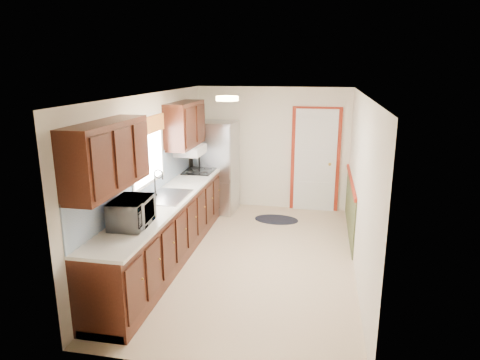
% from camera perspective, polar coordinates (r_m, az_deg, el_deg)
% --- Properties ---
extents(room_shell, '(3.20, 5.20, 2.52)m').
position_cam_1_polar(room_shell, '(6.09, 1.53, -0.05)').
color(room_shell, '#CBB18F').
rests_on(room_shell, ground).
extents(kitchen_run, '(0.63, 4.00, 2.20)m').
position_cam_1_polar(kitchen_run, '(6.25, -10.21, -3.62)').
color(kitchen_run, '#34140B').
rests_on(kitchen_run, ground).
extents(back_wall_trim, '(1.12, 2.30, 2.08)m').
position_cam_1_polar(back_wall_trim, '(8.23, 10.92, 1.40)').
color(back_wall_trim, maroon).
rests_on(back_wall_trim, ground).
extents(ceiling_fixture, '(0.30, 0.30, 0.06)m').
position_cam_1_polar(ceiling_fixture, '(5.76, -1.72, 10.82)').
color(ceiling_fixture, '#FFD88C').
rests_on(ceiling_fixture, room_shell).
extents(microwave, '(0.37, 0.62, 0.40)m').
position_cam_1_polar(microwave, '(5.19, -14.26, -3.83)').
color(microwave, white).
rests_on(microwave, kitchen_run).
extents(refrigerator, '(0.77, 0.76, 1.76)m').
position_cam_1_polar(refrigerator, '(8.32, -3.09, 1.74)').
color(refrigerator, '#B7B7BC').
rests_on(refrigerator, ground).
extents(rug, '(0.84, 0.57, 0.01)m').
position_cam_1_polar(rug, '(8.04, 4.87, -5.27)').
color(rug, black).
rests_on(rug, ground).
extents(cooktop, '(0.51, 0.62, 0.02)m').
position_cam_1_polar(cooktop, '(7.74, -5.48, 1.21)').
color(cooktop, black).
rests_on(cooktop, kitchen_run).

